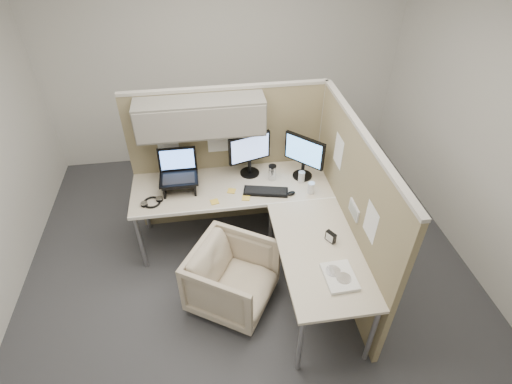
{
  "coord_description": "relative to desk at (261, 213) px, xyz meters",
  "views": [
    {
      "loc": [
        -0.33,
        -2.63,
        3.21
      ],
      "look_at": [
        0.1,
        0.25,
        0.85
      ],
      "focal_mm": 28.0,
      "sensor_mm": 36.0,
      "label": 1
    }
  ],
  "objects": [
    {
      "name": "sticky_note_a",
      "position": [
        -0.42,
        0.18,
        0.05
      ],
      "size": [
        0.09,
        0.09,
        0.01
      ],
      "primitive_type": "cube",
      "rotation": [
        0.0,
        0.0,
        0.21
      ],
      "color": "yellow",
      "rests_on": "desk"
    },
    {
      "name": "paper_stack",
      "position": [
        0.48,
        -0.88,
        0.06
      ],
      "size": [
        0.24,
        0.31,
        0.03
      ],
      "rotation": [
        0.0,
        0.0,
        0.03
      ],
      "color": "white",
      "rests_on": "desk"
    },
    {
      "name": "headphones",
      "position": [
        -1.01,
        0.25,
        0.06
      ],
      "size": [
        0.22,
        0.22,
        0.03
      ],
      "rotation": [
        0.0,
        0.0,
        0.37
      ],
      "color": "black",
      "rests_on": "desk"
    },
    {
      "name": "monitor_left",
      "position": [
        -0.02,
        0.59,
        0.32
      ],
      "size": [
        0.43,
        0.2,
        0.47
      ],
      "rotation": [
        0.0,
        0.0,
        0.29
      ],
      "color": "black",
      "rests_on": "desk"
    },
    {
      "name": "sticky_note_b",
      "position": [
        -0.11,
        0.19,
        0.05
      ],
      "size": [
        0.09,
        0.09,
        0.01
      ],
      "primitive_type": "cube",
      "rotation": [
        0.0,
        0.0,
        -0.23
      ],
      "color": "yellow",
      "rests_on": "desk"
    },
    {
      "name": "sticky_note_d",
      "position": [
        -0.24,
        0.32,
        0.05
      ],
      "size": [
        0.1,
        0.1,
        0.01
      ],
      "primitive_type": "cube",
      "rotation": [
        0.0,
        0.0,
        -0.31
      ],
      "color": "yellow",
      "rests_on": "desk"
    },
    {
      "name": "keyboard",
      "position": [
        0.09,
        0.25,
        0.05
      ],
      "size": [
        0.46,
        0.24,
        0.02
      ],
      "primitive_type": "cube",
      "rotation": [
        0.0,
        0.0,
        -0.23
      ],
      "color": "black",
      "rests_on": "desk"
    },
    {
      "name": "travel_mug",
      "position": [
        0.19,
        0.45,
        0.13
      ],
      "size": [
        0.08,
        0.08,
        0.17
      ],
      "color": "silver",
      "rests_on": "desk"
    },
    {
      "name": "laptop_station",
      "position": [
        -0.74,
        0.45,
        0.19
      ],
      "size": [
        0.37,
        0.32,
        0.39
      ],
      "color": "black",
      "rests_on": "desk"
    },
    {
      "name": "partition_back",
      "position": [
        -0.34,
        0.7,
        0.41
      ],
      "size": [
        2.0,
        0.36,
        1.63
      ],
      "color": "#8C7F5C",
      "rests_on": "ground"
    },
    {
      "name": "desk",
      "position": [
        0.0,
        0.0,
        0.0
      ],
      "size": [
        2.0,
        1.98,
        0.73
      ],
      "color": "beige",
      "rests_on": "ground"
    },
    {
      "name": "mouse",
      "position": [
        0.33,
        0.18,
        0.06
      ],
      "size": [
        0.1,
        0.08,
        0.03
      ],
      "primitive_type": "ellipsoid",
      "rotation": [
        0.0,
        0.0,
        0.39
      ],
      "color": "black",
      "rests_on": "desk"
    },
    {
      "name": "desk_clock",
      "position": [
        0.53,
        -0.48,
        0.09
      ],
      "size": [
        0.08,
        0.1,
        0.1
      ],
      "rotation": [
        0.0,
        0.0,
        -1.03
      ],
      "color": "black",
      "rests_on": "desk"
    },
    {
      "name": "partition_right",
      "position": [
        0.78,
        -0.19,
        0.13
      ],
      "size": [
        0.07,
        2.03,
        1.63
      ],
      "color": "#8C7F5C",
      "rests_on": "ground"
    },
    {
      "name": "office_chair",
      "position": [
        -0.32,
        -0.43,
        -0.33
      ],
      "size": [
        0.91,
        0.92,
        0.71
      ],
      "primitive_type": "imported",
      "rotation": [
        0.0,
        0.0,
        1.02
      ],
      "color": "beige",
      "rests_on": "ground"
    },
    {
      "name": "soda_can_silver",
      "position": [
        0.48,
        0.37,
        0.1
      ],
      "size": [
        0.07,
        0.07,
        0.12
      ],
      "primitive_type": "cylinder",
      "color": "silver",
      "rests_on": "desk"
    },
    {
      "name": "soda_can_green",
      "position": [
        0.53,
        0.18,
        0.1
      ],
      "size": [
        0.07,
        0.07,
        0.12
      ],
      "primitive_type": "cylinder",
      "color": "silver",
      "rests_on": "desk"
    },
    {
      "name": "ground",
      "position": [
        -0.12,
        -0.13,
        -0.69
      ],
      "size": [
        4.5,
        4.5,
        0.0
      ],
      "primitive_type": "plane",
      "color": "#37383C",
      "rests_on": "ground"
    },
    {
      "name": "monitor_right",
      "position": [
        0.51,
        0.46,
        0.32
      ],
      "size": [
        0.33,
        0.34,
        0.47
      ],
      "rotation": [
        0.0,
        0.0,
        -0.8
      ],
      "color": "black",
      "rests_on": "desk"
    }
  ]
}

